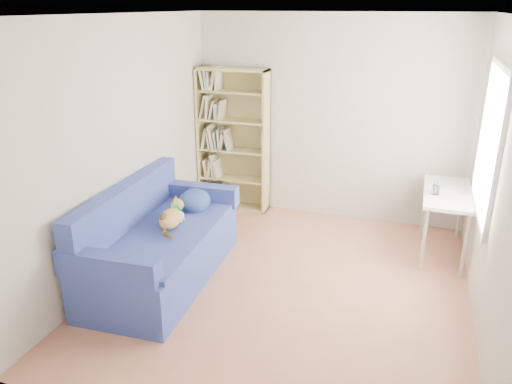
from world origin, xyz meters
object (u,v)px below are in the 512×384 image
sofa (159,244)px  desk (447,199)px  pen_cup (436,189)px  bookshelf (233,146)px

sofa → desk: 3.17m
desk → pen_cup: bearing=-135.2°
desk → pen_cup: (-0.13, -0.13, 0.15)m
bookshelf → pen_cup: (2.60, -0.69, -0.07)m
desk → pen_cup: size_ratio=6.64×
bookshelf → desk: (2.73, -0.56, -0.22)m
desk → bookshelf: bearing=168.4°
sofa → bookshelf: (0.05, 2.04, 0.51)m
sofa → desk: size_ratio=1.86×
desk → pen_cup: 0.24m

